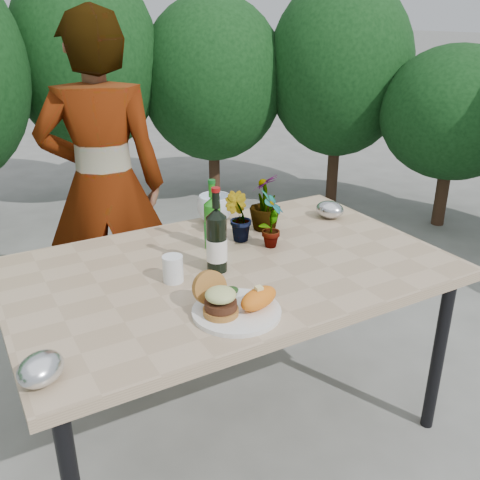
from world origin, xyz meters
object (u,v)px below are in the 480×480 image
wine_bottle (217,241)px  person (104,187)px  patio_table (230,278)px  dinner_plate (237,312)px

wine_bottle → person: 0.96m
patio_table → dinner_plate: bearing=-114.8°
patio_table → dinner_plate: size_ratio=5.71×
patio_table → wine_bottle: 0.18m
person → patio_table: bearing=120.9°
dinner_plate → person: person is taller
dinner_plate → person: bearing=92.1°
dinner_plate → wine_bottle: (0.09, 0.30, 0.11)m
patio_table → wine_bottle: size_ratio=5.09×
patio_table → wine_bottle: wine_bottle is taller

